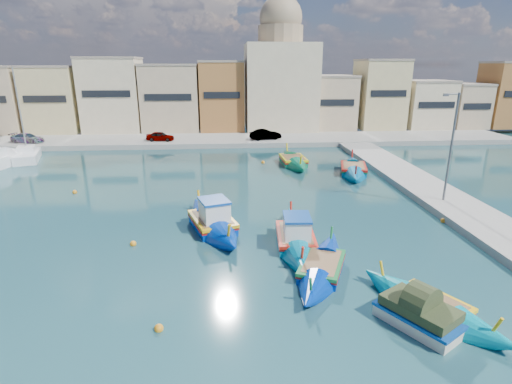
# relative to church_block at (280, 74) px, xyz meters

# --- Properties ---
(ground) EXTENTS (160.00, 160.00, 0.00)m
(ground) POSITION_rel_church_block_xyz_m (-10.00, -40.00, -8.41)
(ground) COLOR #123236
(ground) RESTS_ON ground
(east_quay) EXTENTS (4.00, 70.00, 0.50)m
(east_quay) POSITION_rel_church_block_xyz_m (8.00, -40.00, -8.16)
(east_quay) COLOR gray
(east_quay) RESTS_ON ground
(north_quay) EXTENTS (80.00, 8.00, 0.60)m
(north_quay) POSITION_rel_church_block_xyz_m (-10.00, -8.00, -8.11)
(north_quay) COLOR gray
(north_quay) RESTS_ON ground
(north_townhouses) EXTENTS (83.20, 7.87, 10.19)m
(north_townhouses) POSITION_rel_church_block_xyz_m (-3.32, -0.64, -3.41)
(north_townhouses) COLOR tan
(north_townhouses) RESTS_ON ground
(church_block) EXTENTS (10.00, 10.00, 19.10)m
(church_block) POSITION_rel_church_block_xyz_m (0.00, 0.00, 0.00)
(church_block) COLOR beige
(church_block) RESTS_ON ground
(quay_street_lamp) EXTENTS (1.18, 0.16, 8.00)m
(quay_street_lamp) POSITION_rel_church_block_xyz_m (7.44, -34.00, -4.07)
(quay_street_lamp) COLOR #595B60
(quay_street_lamp) RESTS_ON ground
(parked_cars) EXTENTS (33.56, 2.33, 1.30)m
(parked_cars) POSITION_rel_church_block_xyz_m (-17.40, -9.50, -7.21)
(parked_cars) COLOR #4C1919
(parked_cars) RESTS_ON north_quay
(luzzu_turquoise_cabin) EXTENTS (2.62, 9.18, 2.91)m
(luzzu_turquoise_cabin) POSITION_rel_church_block_xyz_m (-4.16, -39.53, -8.06)
(luzzu_turquoise_cabin) COLOR #007B9D
(luzzu_turquoise_cabin) RESTS_ON ground
(luzzu_blue_cabin) EXTENTS (4.87, 9.20, 3.17)m
(luzzu_blue_cabin) POSITION_rel_church_block_xyz_m (-8.91, -36.96, -8.02)
(luzzu_blue_cabin) COLOR #0031A6
(luzzu_blue_cabin) RESTS_ON ground
(luzzu_cyan_mid) EXTENTS (4.44, 9.56, 2.75)m
(luzzu_cyan_mid) POSITION_rel_church_block_xyz_m (3.90, -24.43, -8.12)
(luzzu_cyan_mid) COLOR #00659C
(luzzu_cyan_mid) RESTS_ON ground
(luzzu_green) EXTENTS (2.76, 8.88, 2.76)m
(luzzu_green) POSITION_rel_church_block_xyz_m (-1.20, -20.63, -8.11)
(luzzu_green) COLOR #0B744C
(luzzu_green) RESTS_ON ground
(luzzu_blue_south) EXTENTS (4.79, 8.02, 2.29)m
(luzzu_blue_south) POSITION_rel_church_block_xyz_m (-3.42, -42.88, -8.17)
(luzzu_blue_south) COLOR #002CA0
(luzzu_blue_south) RESTS_ON ground
(luzzu_cyan_south) EXTENTS (5.12, 6.95, 2.19)m
(luzzu_cyan_south) POSITION_rel_church_block_xyz_m (0.26, -46.49, -8.17)
(luzzu_cyan_south) COLOR #008BA2
(luzzu_cyan_south) RESTS_ON ground
(tender_near) EXTENTS (3.14, 3.59, 1.56)m
(tender_near) POSITION_rel_church_block_xyz_m (-0.63, -47.26, -7.93)
(tender_near) COLOR beige
(tender_near) RESTS_ON ground
(yacht_north) EXTENTS (4.43, 7.99, 10.27)m
(yacht_north) POSITION_rel_church_block_xyz_m (-29.66, -15.21, -8.00)
(yacht_north) COLOR white
(yacht_north) RESTS_ON ground
(yacht_midnorth) EXTENTS (4.50, 9.31, 12.70)m
(yacht_midnorth) POSITION_rel_church_block_xyz_m (-30.60, -18.33, -7.91)
(yacht_midnorth) COLOR white
(yacht_midnorth) RESTS_ON ground
(mooring_buoys) EXTENTS (26.46, 27.32, 0.36)m
(mooring_buoys) POSITION_rel_church_block_xyz_m (-6.92, -33.32, -8.33)
(mooring_buoys) COLOR orange
(mooring_buoys) RESTS_ON ground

